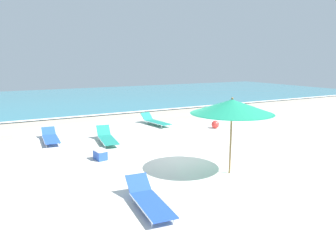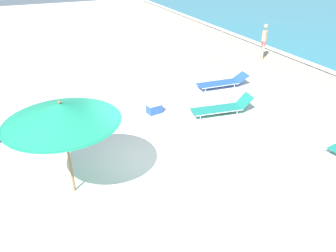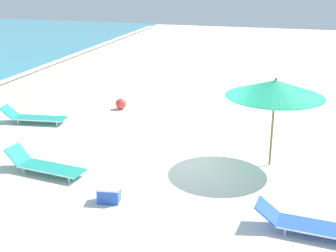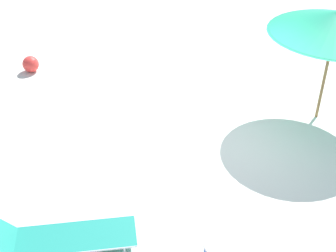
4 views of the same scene
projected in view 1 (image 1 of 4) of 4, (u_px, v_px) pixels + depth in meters
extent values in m
cube|color=silver|center=(183.00, 159.00, 11.83)|extent=(60.00, 60.00, 0.16)
cube|color=#AFA492|center=(103.00, 118.00, 19.79)|extent=(57.00, 2.20, 0.00)
cube|color=#AFA492|center=(174.00, 118.00, 19.56)|extent=(3.20, 1.30, 0.00)
cube|color=#AFA492|center=(256.00, 116.00, 20.46)|extent=(2.44, 1.67, 0.00)
cube|color=teal|center=(65.00, 99.00, 29.01)|extent=(60.00, 19.92, 0.06)
cube|color=white|center=(99.00, 115.00, 20.50)|extent=(56.00, 0.44, 0.01)
cylinder|color=olive|center=(231.00, 140.00, 9.94)|extent=(0.06, 0.06, 2.09)
cone|color=#1E936B|center=(232.00, 106.00, 9.73)|extent=(2.51, 2.51, 0.42)
cylinder|color=#166E50|center=(232.00, 113.00, 9.77)|extent=(2.43, 2.43, 0.01)
sphere|color=olive|center=(232.00, 98.00, 9.68)|extent=(0.07, 0.07, 0.07)
cube|color=#1E8475|center=(108.00, 140.00, 13.60)|extent=(0.83, 1.81, 0.03)
cylinder|color=silver|center=(101.00, 141.00, 13.49)|extent=(0.27, 1.73, 0.03)
cylinder|color=silver|center=(115.00, 139.00, 13.70)|extent=(0.27, 1.73, 0.03)
cube|color=#1E8475|center=(103.00, 130.00, 14.53)|extent=(0.62, 0.48, 0.42)
cylinder|color=silver|center=(105.00, 147.00, 12.90)|extent=(0.03, 0.03, 0.16)
cylinder|color=silver|center=(118.00, 146.00, 13.08)|extent=(0.03, 0.03, 0.16)
cylinder|color=silver|center=(99.00, 139.00, 14.15)|extent=(0.03, 0.03, 0.16)
cylinder|color=silver|center=(111.00, 138.00, 14.33)|extent=(0.03, 0.03, 0.16)
cube|color=blue|center=(51.00, 139.00, 13.74)|extent=(0.72, 1.73, 0.03)
cylinder|color=silver|center=(44.00, 140.00, 13.62)|extent=(0.15, 1.69, 0.03)
cylinder|color=silver|center=(59.00, 138.00, 13.87)|extent=(0.15, 1.69, 0.03)
cube|color=blue|center=(48.00, 131.00, 14.68)|extent=(0.61, 0.53, 0.30)
cylinder|color=silver|center=(46.00, 146.00, 13.07)|extent=(0.03, 0.03, 0.16)
cylinder|color=silver|center=(60.00, 144.00, 13.28)|extent=(0.03, 0.03, 0.16)
cylinder|color=silver|center=(44.00, 139.00, 14.24)|extent=(0.03, 0.03, 0.16)
cylinder|color=silver|center=(56.00, 137.00, 14.45)|extent=(0.03, 0.03, 0.16)
cube|color=blue|center=(152.00, 205.00, 7.52)|extent=(0.76, 1.70, 0.03)
cylinder|color=silver|center=(140.00, 207.00, 7.41)|extent=(0.19, 1.64, 0.03)
cylinder|color=silver|center=(164.00, 203.00, 7.64)|extent=(0.19, 1.64, 0.03)
cube|color=blue|center=(138.00, 183.00, 8.43)|extent=(0.62, 0.51, 0.35)
cylinder|color=silver|center=(152.00, 224.00, 6.87)|extent=(0.03, 0.03, 0.16)
cylinder|color=silver|center=(174.00, 219.00, 7.06)|extent=(0.03, 0.03, 0.16)
cylinder|color=silver|center=(134.00, 200.00, 8.03)|extent=(0.03, 0.03, 0.16)
cylinder|color=silver|center=(153.00, 196.00, 8.22)|extent=(0.03, 0.03, 0.16)
cube|color=#1E8475|center=(158.00, 122.00, 17.38)|extent=(0.83, 1.80, 0.03)
cylinder|color=silver|center=(153.00, 123.00, 17.20)|extent=(0.27, 1.72, 0.03)
cylinder|color=silver|center=(162.00, 122.00, 17.55)|extent=(0.27, 1.72, 0.03)
cube|color=#1E8475|center=(147.00, 116.00, 18.18)|extent=(0.63, 0.50, 0.39)
cylinder|color=silver|center=(161.00, 127.00, 16.71)|extent=(0.03, 0.03, 0.16)
cylinder|color=silver|center=(169.00, 126.00, 17.01)|extent=(0.03, 0.03, 0.16)
cylinder|color=silver|center=(147.00, 123.00, 17.78)|extent=(0.03, 0.03, 0.16)
cylinder|color=silver|center=(155.00, 122.00, 18.08)|extent=(0.03, 0.03, 0.16)
sphere|color=red|center=(215.00, 124.00, 16.72)|extent=(0.40, 0.40, 0.40)
cube|color=blue|center=(100.00, 155.00, 11.48)|extent=(0.41, 0.53, 0.32)
cube|color=white|center=(100.00, 150.00, 11.45)|extent=(0.43, 0.55, 0.05)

